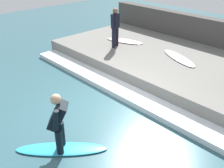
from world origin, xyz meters
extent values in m
plane|color=#335B66|center=(0.00, 0.00, 0.00)|extent=(28.00, 28.00, 0.00)
cube|color=slate|center=(3.71, 0.00, 0.26)|extent=(4.40, 10.19, 0.52)
cube|color=#474442|center=(6.16, 0.00, 0.78)|extent=(0.50, 10.70, 1.57)
cube|color=silver|center=(1.13, 0.00, 0.08)|extent=(0.76, 9.68, 0.16)
ellipsoid|color=#2DADD1|center=(-1.78, -0.62, 0.03)|extent=(1.87, 1.75, 0.06)
cylinder|color=black|center=(-1.88, -0.73, 0.36)|extent=(0.16, 0.16, 0.60)
cylinder|color=black|center=(-1.68, -0.51, 0.36)|extent=(0.16, 0.16, 0.60)
cube|color=black|center=(-1.78, -0.62, 0.96)|extent=(0.61, 0.60, 0.64)
sphere|color=tan|center=(-1.78, -0.62, 1.36)|extent=(0.23, 0.23, 0.23)
cylinder|color=black|center=(-1.92, -0.78, 0.99)|extent=(0.11, 0.22, 0.54)
cylinder|color=black|center=(-1.63, -0.45, 0.99)|extent=(0.11, 0.22, 0.54)
cylinder|color=black|center=(3.14, 2.64, 0.91)|extent=(0.15, 0.15, 0.78)
cylinder|color=black|center=(2.88, 2.54, 0.91)|extent=(0.15, 0.15, 0.78)
cube|color=black|center=(3.01, 2.59, 1.58)|extent=(0.42, 0.34, 0.57)
sphere|color=#846047|center=(3.01, 2.59, 1.96)|extent=(0.22, 0.22, 0.22)
cylinder|color=black|center=(3.21, 2.66, 1.61)|extent=(0.11, 0.11, 0.50)
cylinder|color=black|center=(2.81, 2.52, 1.61)|extent=(0.11, 0.11, 0.50)
ellipsoid|color=beige|center=(3.76, 2.77, 0.55)|extent=(1.11, 1.76, 0.06)
ellipsoid|color=silver|center=(3.80, 0.04, 0.55)|extent=(1.18, 1.89, 0.06)
camera|label=1|loc=(-4.10, -4.79, 4.14)|focal=42.00mm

